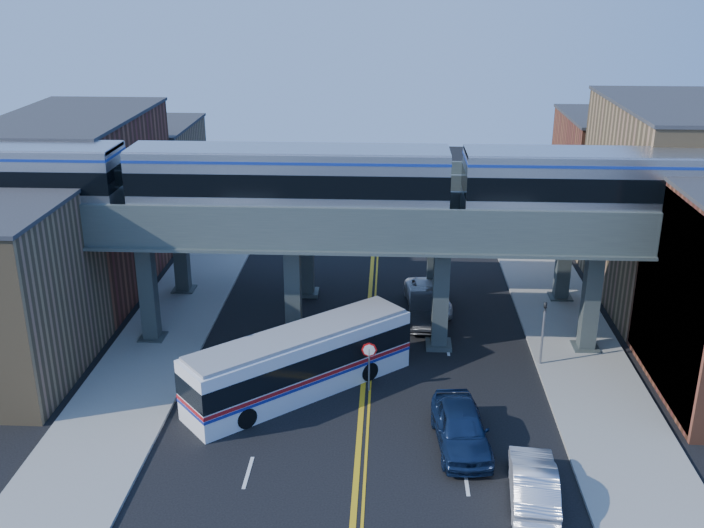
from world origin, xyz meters
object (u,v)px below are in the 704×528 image
(transit_train, at_px, (289,179))
(traffic_signal, at_px, (543,326))
(car_lane_d, at_px, (401,228))
(car_lane_c, at_px, (428,297))
(transit_bus, at_px, (300,362))
(car_lane_b, at_px, (425,307))
(stop_sign, at_px, (369,359))
(car_lane_a, at_px, (461,427))
(car_parked_curb, at_px, (533,483))

(transit_train, bearing_deg, traffic_signal, -8.60)
(transit_train, relative_size, traffic_signal, 12.35)
(transit_train, xyz_separation_m, car_lane_d, (6.12, 18.36, -8.52))
(car_lane_c, bearing_deg, transit_bus, -126.64)
(transit_train, distance_m, car_lane_b, 11.80)
(stop_sign, xyz_separation_m, car_lane_c, (3.29, 10.18, -1.00))
(transit_train, distance_m, traffic_signal, 15.15)
(stop_sign, distance_m, traffic_signal, 9.41)
(traffic_signal, relative_size, car_lane_c, 0.75)
(transit_bus, xyz_separation_m, car_lane_c, (6.65, 10.39, -0.83))
(car_lane_a, bearing_deg, car_lane_d, 89.74)
(transit_bus, relative_size, car_lane_b, 2.08)
(transit_bus, height_order, car_lane_b, transit_bus)
(traffic_signal, relative_size, transit_bus, 0.38)
(transit_bus, bearing_deg, stop_sign, -37.08)
(car_lane_c, relative_size, car_parked_curb, 1.10)
(traffic_signal, bearing_deg, car_parked_curb, -101.26)
(car_lane_c, bearing_deg, stop_sign, -111.94)
(transit_bus, bearing_deg, car_lane_a, -70.75)
(stop_sign, bearing_deg, car_lane_d, 85.61)
(transit_train, relative_size, car_lane_b, 9.74)
(stop_sign, bearing_deg, car_parked_curb, -50.99)
(traffic_signal, height_order, car_lane_b, traffic_signal)
(traffic_signal, bearing_deg, transit_train, 171.40)
(car_lane_b, distance_m, car_parked_curb, 17.00)
(transit_train, xyz_separation_m, car_lane_b, (7.40, 3.39, -8.55))
(traffic_signal, bearing_deg, stop_sign, -161.37)
(transit_train, distance_m, car_lane_c, 12.64)
(car_lane_b, xyz_separation_m, car_lane_c, (0.22, 1.80, -0.10))
(car_lane_c, xyz_separation_m, car_lane_d, (-1.50, 13.18, 0.12))
(transit_bus, height_order, car_lane_d, transit_bus)
(transit_train, xyz_separation_m, traffic_signal, (13.23, -2.00, -7.10))
(car_lane_d, bearing_deg, transit_bus, -100.84)
(car_lane_a, bearing_deg, stop_sign, 127.17)
(car_lane_a, bearing_deg, car_lane_b, 89.66)
(car_lane_a, xyz_separation_m, car_lane_c, (-0.85, 14.74, -0.17))
(car_lane_b, relative_size, car_lane_d, 0.86)
(stop_sign, relative_size, car_lane_d, 0.43)
(stop_sign, distance_m, car_lane_c, 10.75)
(transit_train, distance_m, car_parked_curb, 19.23)
(transit_train, height_order, car_lane_c, transit_train)
(transit_train, xyz_separation_m, car_lane_a, (8.47, -9.56, -8.48))
(car_parked_curb, bearing_deg, car_lane_c, -74.16)
(car_lane_b, bearing_deg, transit_train, -153.52)
(traffic_signal, bearing_deg, car_lane_d, 109.24)
(car_lane_b, height_order, car_lane_c, car_lane_b)
(stop_sign, distance_m, car_lane_a, 6.22)
(transit_bus, distance_m, car_lane_b, 10.76)
(stop_sign, distance_m, car_lane_b, 8.98)
(stop_sign, relative_size, traffic_signal, 0.64)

